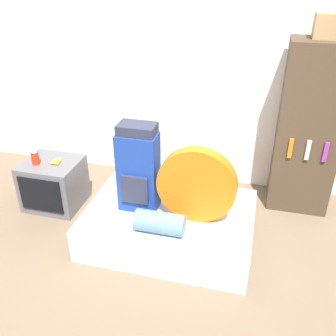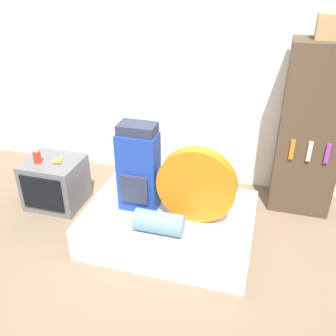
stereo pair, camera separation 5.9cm
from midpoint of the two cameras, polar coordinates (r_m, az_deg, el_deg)
The scene contains 10 objects.
ground_plane at distance 3.32m, azimuth -6.33°, elevation -16.92°, with size 16.00×16.00×0.00m, color brown.
wall_back at distance 4.27m, azimuth 2.32°, elevation 14.44°, with size 8.00×0.05×2.60m.
bed at distance 3.64m, azimuth 0.75°, elevation -8.49°, with size 1.56×1.11×0.32m.
backpack at distance 3.38m, azimuth -4.03°, elevation -0.12°, with size 0.36×0.26×0.84m.
tent_bag at distance 3.25m, azimuth 4.88°, elevation -2.65°, with size 0.70×0.12×0.70m.
sleeping_roll at distance 3.23m, azimuth -0.85°, elevation -8.30°, with size 0.43×0.19×0.19m.
television at distance 4.25m, azimuth -16.40°, elevation -2.11°, with size 0.59×0.53×0.53m.
canister at distance 4.10m, azimuth -18.94°, elevation 1.65°, with size 0.08×0.08×0.15m.
banana_bunch at distance 4.09m, azimuth -15.91°, elevation 1.19°, with size 0.11×0.15×0.03m.
bookshelf at distance 4.03m, azimuth 21.32°, elevation 5.21°, with size 0.61×0.43×1.76m.
Camera 2 is at (0.99, -2.10, 2.39)m, focal length 40.00 mm.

